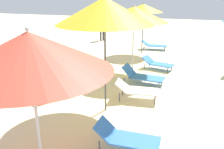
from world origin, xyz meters
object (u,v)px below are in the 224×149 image
at_px(umbrella_sixth, 134,14).
at_px(lounger_farthest_shoreside, 154,45).
at_px(lounger_fourth_shoreside, 126,137).
at_px(umbrella_fourth, 29,52).
at_px(umbrella_farthest, 143,8).
at_px(lounger_sixth_inland, 142,76).
at_px(lounger_fifth_shoreside, 137,89).
at_px(cooler_box, 42,96).
at_px(lounger_sixth_shoreside, 157,63).
at_px(person_walking_far, 102,27).
at_px(umbrella_fifth, 105,11).

distance_m(umbrella_sixth, lounger_farthest_shoreside, 5.18).
bearing_deg(lounger_fourth_shoreside, umbrella_sixth, 101.38).
relative_size(umbrella_fourth, lounger_farthest_shoreside, 1.75).
bearing_deg(umbrella_farthest, lounger_sixth_inland, -77.08).
height_order(lounger_fifth_shoreside, cooler_box, lounger_fifth_shoreside).
relative_size(lounger_sixth_shoreside, umbrella_farthest, 0.52).
relative_size(lounger_fourth_shoreside, umbrella_sixth, 0.50).
height_order(umbrella_farthest, person_walking_far, umbrella_farthest).
xyz_separation_m(lounger_sixth_inland, person_walking_far, (-4.49, 7.40, 0.63)).
distance_m(lounger_fourth_shoreside, lounger_farthest_shoreside, 9.72).
distance_m(lounger_sixth_inland, cooler_box, 3.49).
bearing_deg(lounger_farthest_shoreside, umbrella_fifth, -93.61).
bearing_deg(lounger_fifth_shoreside, person_walking_far, 110.89).
xyz_separation_m(umbrella_fourth, cooler_box, (-1.92, 2.74, -2.09)).
relative_size(umbrella_fourth, person_walking_far, 1.70).
bearing_deg(lounger_fifth_shoreside, umbrella_sixth, 100.92).
distance_m(lounger_sixth_shoreside, lounger_sixth_inland, 1.94).
relative_size(umbrella_fifth, umbrella_farthest, 1.15).
relative_size(umbrella_fourth, umbrella_fifth, 0.86).
relative_size(lounger_fifth_shoreside, umbrella_sixth, 0.50).
relative_size(umbrella_fourth, lounger_fifth_shoreside, 1.93).
xyz_separation_m(umbrella_fourth, lounger_farthest_shoreside, (-0.05, 10.93, -1.99)).
bearing_deg(lounger_sixth_shoreside, lounger_fourth_shoreside, -73.48).
bearing_deg(lounger_fourth_shoreside, umbrella_fifth, 121.96).
bearing_deg(cooler_box, umbrella_sixth, 61.55).
xyz_separation_m(lounger_sixth_inland, umbrella_farthest, (-1.05, 4.59, 2.08)).
height_order(umbrella_fifth, lounger_farthest_shoreside, umbrella_fifth).
bearing_deg(umbrella_fifth, person_walking_far, 112.30).
height_order(lounger_farthest_shoreside, cooler_box, lounger_farthest_shoreside).
xyz_separation_m(lounger_fourth_shoreside, lounger_fifth_shoreside, (-0.40, 2.49, 0.04)).
height_order(umbrella_fourth, lounger_sixth_inland, umbrella_fourth).
distance_m(umbrella_fifth, person_walking_far, 10.71).
relative_size(umbrella_fifth, lounger_sixth_inland, 2.04).
bearing_deg(umbrella_fifth, cooler_box, -177.99).
bearing_deg(lounger_sixth_inland, umbrella_farthest, 106.97).
bearing_deg(lounger_fifth_shoreside, umbrella_farthest, 94.44).
height_order(lounger_fourth_shoreside, lounger_sixth_shoreside, lounger_fourth_shoreside).
xyz_separation_m(lounger_fourth_shoreside, person_walking_far, (-5.04, 11.31, 0.64)).
xyz_separation_m(umbrella_sixth, person_walking_far, (-3.87, 6.41, -1.41)).
relative_size(lounger_fifth_shoreside, cooler_box, 2.33).
bearing_deg(lounger_sixth_inland, umbrella_fourth, -92.18).
bearing_deg(person_walking_far, lounger_farthest_shoreside, 44.02).
relative_size(lounger_sixth_shoreside, cooler_box, 2.37).
bearing_deg(person_walking_far, cooler_box, -11.29).
bearing_deg(umbrella_fifth, lounger_farthest_shoreside, 90.93).
bearing_deg(lounger_sixth_inland, lounger_fifth_shoreside, -79.91).
height_order(lounger_fourth_shoreside, lounger_farthest_shoreside, lounger_fourth_shoreside).
distance_m(umbrella_fourth, lounger_farthest_shoreside, 11.11).
bearing_deg(lounger_fifth_shoreside, cooler_box, -165.52).
distance_m(lounger_fourth_shoreside, umbrella_sixth, 5.44).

